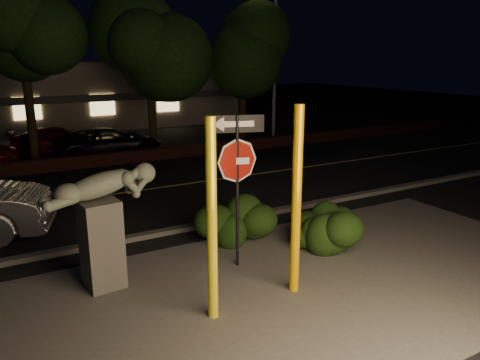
% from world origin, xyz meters
% --- Properties ---
extents(ground, '(90.00, 90.00, 0.00)m').
position_xyz_m(ground, '(0.00, 10.00, 0.00)').
color(ground, black).
rests_on(ground, ground).
extents(patio, '(14.00, 6.00, 0.02)m').
position_xyz_m(patio, '(0.00, -1.00, 0.01)').
color(patio, '#4C4944').
rests_on(patio, ground).
extents(road, '(80.00, 8.00, 0.01)m').
position_xyz_m(road, '(0.00, 7.00, 0.01)').
color(road, black).
rests_on(road, ground).
extents(lane_marking, '(80.00, 0.12, 0.00)m').
position_xyz_m(lane_marking, '(0.00, 7.00, 0.02)').
color(lane_marking, gold).
rests_on(lane_marking, road).
extents(curb, '(80.00, 0.25, 0.12)m').
position_xyz_m(curb, '(0.00, 2.90, 0.06)').
color(curb, '#4C4944').
rests_on(curb, ground).
extents(brick_wall, '(40.00, 0.35, 0.50)m').
position_xyz_m(brick_wall, '(0.00, 11.30, 0.25)').
color(brick_wall, '#401A14').
rests_on(brick_wall, ground).
extents(parking_lot, '(40.00, 12.00, 0.01)m').
position_xyz_m(parking_lot, '(0.00, 17.00, 0.01)').
color(parking_lot, black).
rests_on(parking_lot, ground).
extents(building, '(22.00, 10.20, 4.00)m').
position_xyz_m(building, '(0.00, 24.99, 2.00)').
color(building, '#676053').
rests_on(building, ground).
extents(tree_far_b, '(5.20, 5.20, 8.41)m').
position_xyz_m(tree_far_b, '(-2.50, 13.20, 6.05)').
color(tree_far_b, black).
rests_on(tree_far_b, ground).
extents(tree_far_c, '(4.80, 4.80, 7.84)m').
position_xyz_m(tree_far_c, '(2.50, 12.80, 5.66)').
color(tree_far_c, black).
rests_on(tree_far_c, ground).
extents(tree_far_d, '(4.40, 4.40, 7.42)m').
position_xyz_m(tree_far_d, '(7.50, 13.30, 5.42)').
color(tree_far_d, black).
rests_on(tree_far_d, ground).
extents(yellow_pole_left, '(0.17, 0.17, 3.43)m').
position_xyz_m(yellow_pole_left, '(-1.34, -1.14, 1.72)').
color(yellow_pole_left, yellow).
rests_on(yellow_pole_left, ground).
extents(yellow_pole_right, '(0.18, 0.18, 3.52)m').
position_xyz_m(yellow_pole_right, '(0.40, -1.06, 1.76)').
color(yellow_pole_right, '#FFB604').
rests_on(yellow_pole_right, ground).
extents(signpost, '(1.03, 0.39, 3.20)m').
position_xyz_m(signpost, '(0.01, 0.43, 2.27)').
color(signpost, black).
rests_on(signpost, ground).
extents(sculpture, '(2.18, 0.79, 2.32)m').
position_xyz_m(sculpture, '(-2.64, 0.89, 1.43)').
color(sculpture, '#4C4944').
rests_on(sculpture, ground).
extents(hedge_center, '(2.37, 1.58, 1.13)m').
position_xyz_m(hedge_center, '(0.61, 1.53, 0.56)').
color(hedge_center, black).
rests_on(hedge_center, ground).
extents(hedge_right, '(1.93, 1.32, 1.15)m').
position_xyz_m(hedge_right, '(2.31, 0.58, 0.58)').
color(hedge_right, black).
rests_on(hedge_right, ground).
extents(hedge_far_right, '(1.76, 1.38, 1.07)m').
position_xyz_m(hedge_far_right, '(2.17, -0.04, 0.53)').
color(hedge_far_right, black).
rests_on(hedge_far_right, ground).
extents(streetlight, '(1.38, 0.47, 9.24)m').
position_xyz_m(streetlight, '(8.90, 12.85, 5.49)').
color(streetlight, '#525257').
rests_on(streetlight, ground).
extents(parked_car_darkred, '(4.33, 2.18, 1.21)m').
position_xyz_m(parked_car_darkred, '(-1.33, 14.71, 0.60)').
color(parked_car_darkred, '#3D060A').
rests_on(parked_car_darkred, ground).
extents(parked_car_dark, '(4.56, 2.14, 1.26)m').
position_xyz_m(parked_car_dark, '(0.58, 13.06, 0.63)').
color(parked_car_dark, black).
rests_on(parked_car_dark, ground).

